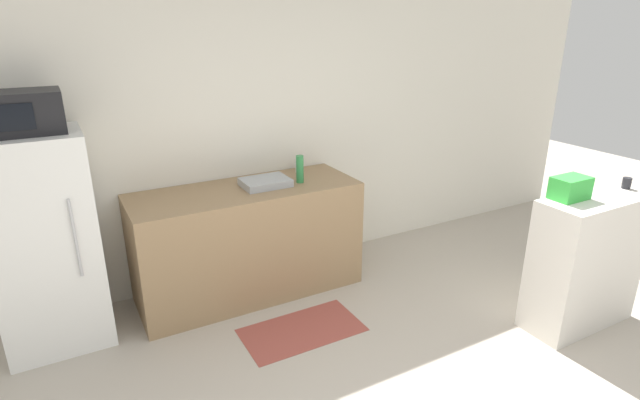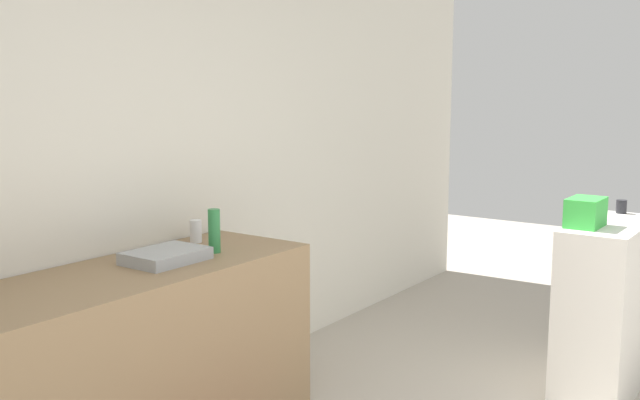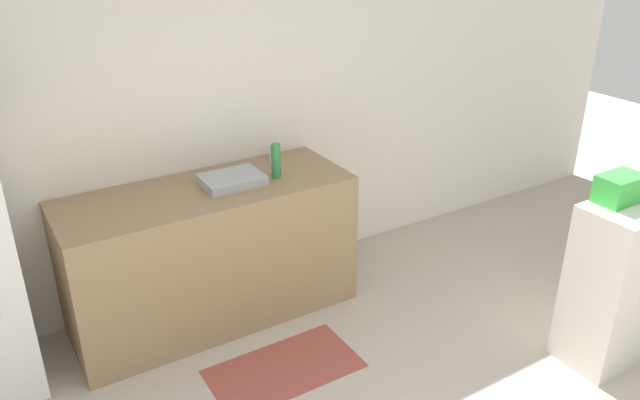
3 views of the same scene
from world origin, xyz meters
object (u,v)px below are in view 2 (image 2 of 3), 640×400
(bottle_short, at_px, (196,231))
(basket, at_px, (586,212))
(jar, at_px, (621,207))
(bottle_tall, at_px, (214,231))

(bottle_short, relative_size, basket, 0.48)
(basket, distance_m, jar, 0.58)
(basket, bearing_deg, jar, -5.73)
(bottle_tall, distance_m, basket, 2.01)
(jar, bearing_deg, basket, 174.27)
(bottle_tall, relative_size, jar, 2.77)
(jar, bearing_deg, bottle_short, 134.90)
(bottle_tall, bearing_deg, jar, -38.82)
(basket, bearing_deg, bottle_tall, 132.17)
(bottle_tall, distance_m, bottle_short, 0.29)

